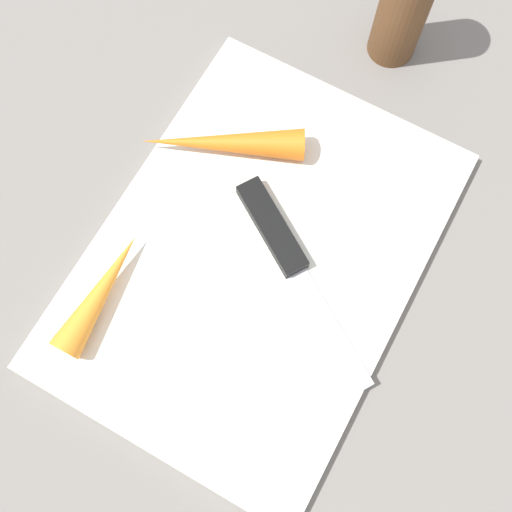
{
  "coord_description": "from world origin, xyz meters",
  "views": [
    {
      "loc": [
        0.13,
        0.07,
        0.51
      ],
      "look_at": [
        0.0,
        0.0,
        0.01
      ],
      "focal_mm": 42.83,
      "sensor_mm": 36.0,
      "label": 1
    }
  ],
  "objects": [
    {
      "name": "ground_plane",
      "position": [
        0.0,
        0.0,
        0.0
      ],
      "size": [
        1.4,
        1.4,
        0.0
      ],
      "primitive_type": "plane",
      "color": "slate"
    },
    {
      "name": "cutting_board",
      "position": [
        0.0,
        0.0,
        0.01
      ],
      "size": [
        0.36,
        0.26,
        0.01
      ],
      "primitive_type": "cube",
      "color": "silver",
      "rests_on": "ground_plane"
    },
    {
      "name": "knife",
      "position": [
        -0.02,
        0.01,
        0.02
      ],
      "size": [
        0.12,
        0.18,
        0.01
      ],
      "rotation": [
        0.0,
        0.0,
        1.0
      ],
      "color": "#B7B7BC",
      "rests_on": "cutting_board"
    },
    {
      "name": "carrot_long",
      "position": [
        -0.07,
        -0.07,
        0.03
      ],
      "size": [
        0.09,
        0.14,
        0.03
      ],
      "primitive_type": "cone",
      "rotation": [
        0.0,
        1.57,
        5.19
      ],
      "color": "orange",
      "rests_on": "cutting_board"
    },
    {
      "name": "carrot_short",
      "position": [
        0.09,
        -0.09,
        0.03
      ],
      "size": [
        0.11,
        0.03,
        0.03
      ],
      "primitive_type": "cone",
      "rotation": [
        0.0,
        1.57,
        3.16
      ],
      "color": "orange",
      "rests_on": "cutting_board"
    },
    {
      "name": "pepper_grinder",
      "position": [
        -0.25,
        0.01,
        0.07
      ],
      "size": [
        0.05,
        0.05,
        0.13
      ],
      "primitive_type": "cylinder",
      "color": "brown",
      "rests_on": "ground_plane"
    }
  ]
}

